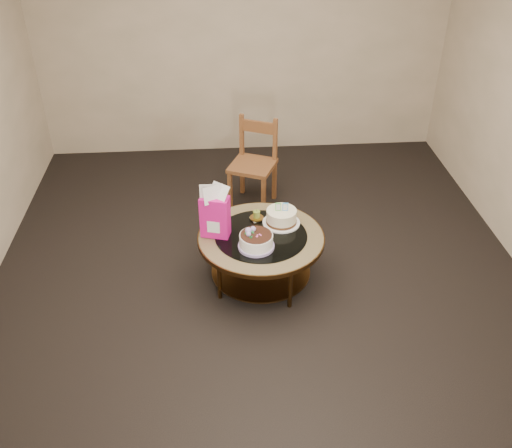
{
  "coord_description": "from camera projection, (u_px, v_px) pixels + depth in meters",
  "views": [
    {
      "loc": [
        -0.32,
        -3.71,
        3.07
      ],
      "look_at": [
        -0.04,
        0.02,
        0.55
      ],
      "focal_mm": 40.0,
      "sensor_mm": 36.0,
      "label": 1
    }
  ],
  "objects": [
    {
      "name": "gift_bag",
      "position": [
        215.0,
        211.0,
        4.43
      ],
      "size": [
        0.25,
        0.21,
        0.44
      ],
      "rotation": [
        0.0,
        0.0,
        -0.28
      ],
      "color": "#CE137E",
      "rests_on": "coffee_table"
    },
    {
      "name": "dining_chair",
      "position": [
        254.0,
        163.0,
        5.59
      ],
      "size": [
        0.53,
        0.53,
        0.88
      ],
      "rotation": [
        0.0,
        0.0,
        -0.41
      ],
      "color": "brown",
      "rests_on": "ground"
    },
    {
      "name": "cream_cake",
      "position": [
        281.0,
        217.0,
        4.66
      ],
      "size": [
        0.31,
        0.31,
        0.2
      ],
      "rotation": [
        0.0,
        0.0,
        -0.06
      ],
      "color": "white",
      "rests_on": "coffee_table"
    },
    {
      "name": "coffee_table",
      "position": [
        261.0,
        243.0,
        4.59
      ],
      "size": [
        1.02,
        1.02,
        0.46
      ],
      "color": "#523417",
      "rests_on": "ground"
    },
    {
      "name": "decorated_cake",
      "position": [
        256.0,
        241.0,
        4.38
      ],
      "size": [
        0.28,
        0.28,
        0.16
      ],
      "rotation": [
        0.0,
        0.0,
        0.09
      ],
      "color": "#9E88C0",
      "rests_on": "coffee_table"
    },
    {
      "name": "ground",
      "position": [
        261.0,
        280.0,
        4.8
      ],
      "size": [
        5.0,
        5.0,
        0.0
      ],
      "primitive_type": "plane",
      "color": "black",
      "rests_on": "ground"
    },
    {
      "name": "pillar_candle",
      "position": [
        257.0,
        216.0,
        4.73
      ],
      "size": [
        0.13,
        0.13,
        0.09
      ],
      "rotation": [
        0.0,
        0.0,
        0.41
      ],
      "color": "#D1B856",
      "rests_on": "coffee_table"
    },
    {
      "name": "room_walls",
      "position": [
        262.0,
        107.0,
        3.94
      ],
      "size": [
        4.52,
        5.02,
        2.61
      ],
      "color": "#C4AE94",
      "rests_on": "ground"
    }
  ]
}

